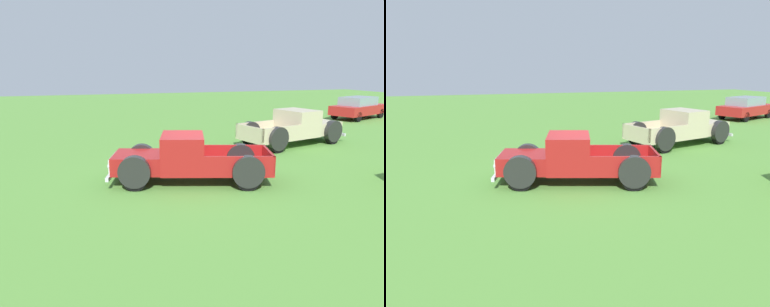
{
  "view_description": "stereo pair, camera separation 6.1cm",
  "coord_description": "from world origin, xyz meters",
  "views": [
    {
      "loc": [
        10.42,
        -3.33,
        3.43
      ],
      "look_at": [
        0.34,
        -0.14,
        0.9
      ],
      "focal_mm": 33.29,
      "sensor_mm": 36.0,
      "label": 1
    },
    {
      "loc": [
        10.44,
        -3.27,
        3.43
      ],
      "look_at": [
        0.34,
        -0.14,
        0.9
      ],
      "focal_mm": 33.29,
      "sensor_mm": 36.0,
      "label": 2
    }
  ],
  "objects": [
    {
      "name": "ground_plane",
      "position": [
        0.0,
        0.0,
        0.0
      ],
      "size": [
        80.0,
        80.0,
        0.0
      ],
      "primitive_type": "plane",
      "color": "#548C38"
    },
    {
      "name": "sedan_distant_a",
      "position": [
        -9.8,
        15.26,
        0.8
      ],
      "size": [
        3.32,
        4.92,
        1.52
      ],
      "color": "#B21E1E",
      "rests_on": "ground_plane"
    },
    {
      "name": "pickup_truck_foreground",
      "position": [
        0.24,
        -0.47,
        0.71
      ],
      "size": [
        3.09,
        5.15,
        1.49
      ],
      "color": "maroon",
      "rests_on": "ground_plane"
    },
    {
      "name": "pickup_truck_behind_right",
      "position": [
        -3.64,
        6.25,
        0.76
      ],
      "size": [
        3.09,
        5.51,
        1.6
      ],
      "color": "#C6B793",
      "rests_on": "ground_plane"
    }
  ]
}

